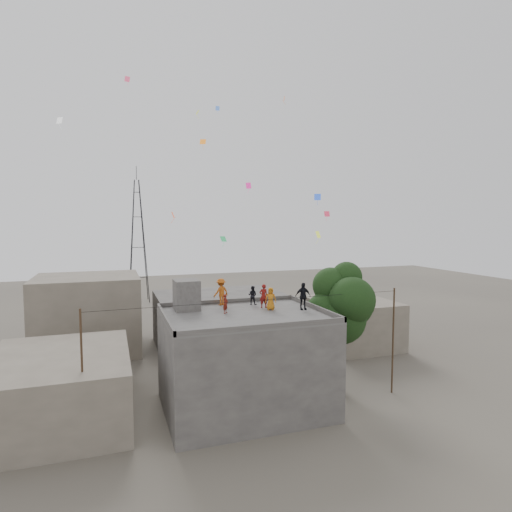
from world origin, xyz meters
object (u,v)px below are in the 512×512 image
Objects in this scene: tree at (342,305)px; transmission_tower at (138,241)px; stair_head_box at (187,295)px; person_red_adult at (263,296)px; person_dark_adult at (303,296)px.

tree is 0.45× the size of transmission_tower.
person_red_adult is at bearing -11.69° from stair_head_box.
tree is at bearing -73.91° from transmission_tower.
person_red_adult is (-5.52, 0.96, 0.81)m from tree.
person_red_adult is at bearing 170.14° from tree.
transmission_tower reaches higher than tree.
tree is 5.03× the size of person_dark_adult.
stair_head_box is 0.10× the size of transmission_tower.
stair_head_box is 1.10× the size of person_dark_adult.
stair_head_box reaches higher than person_dark_adult.
transmission_tower is (-0.80, 37.40, 1.97)m from stair_head_box.
person_dark_adult is (7.32, -2.47, -0.09)m from stair_head_box.
transmission_tower is (-11.37, 39.40, 2.97)m from tree.
stair_head_box is at bearing -88.77° from transmission_tower.
transmission_tower reaches higher than person_red_adult.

